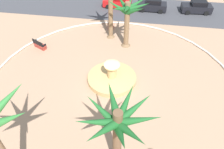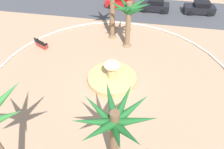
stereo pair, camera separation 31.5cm
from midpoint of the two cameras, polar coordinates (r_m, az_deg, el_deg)
The scene contains 11 objects.
ground_plane at distance 19.37m, azimuth 0.47°, elevation -2.50°, with size 80.00×80.00×0.00m, color tan.
plaza_curb at distance 19.30m, azimuth 0.47°, elevation -2.29°, with size 22.50×22.50×0.20m, color silver.
street_asphalt at distance 32.35m, azimuth 5.40°, elevation 17.03°, with size 48.00×8.00×0.03m, color #424247.
fountain at distance 19.53m, azimuth 0.46°, elevation -0.88°, with size 4.43×4.43×1.85m.
palm_tree_by_curb at distance 11.75m, azimuth 1.60°, elevation -13.19°, with size 4.46×4.39×5.25m.
palm_tree_far_side at distance 22.22m, azimuth 4.99°, elevation 15.85°, with size 4.22×4.27×5.24m.
bench_east at distance 27.43m, azimuth 0.51°, elevation 13.16°, with size 0.76×1.66×1.00m.
bench_west at distance 24.83m, azimuth -17.89°, elevation 7.60°, with size 1.65×1.17×1.00m.
parked_car_leftmost at distance 32.40m, azimuth 2.48°, elevation 18.69°, with size 4.02×1.96×1.67m.
parked_car_second at distance 31.82m, azimuth 11.52°, elevation 17.48°, with size 4.02×1.95×1.67m.
parked_car_third at distance 32.85m, azimuth 22.51°, elevation 15.99°, with size 4.11×2.14×1.67m.
Camera 2 is at (2.43, -13.60, 13.57)m, focal length 34.47 mm.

